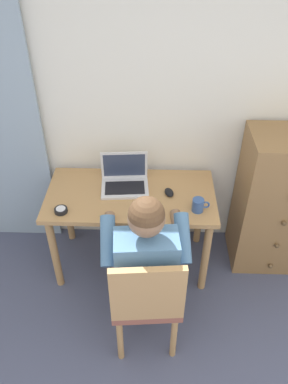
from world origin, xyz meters
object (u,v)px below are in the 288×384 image
at_px(person_seated, 145,254).
at_px(laptop, 125,180).
at_px(chair, 146,297).
at_px(desk_clock, 61,210).
at_px(desk, 131,205).
at_px(coffee_mug, 198,205).
at_px(computer_mouse, 169,192).
at_px(dresser, 276,202).

relative_size(person_seated, laptop, 3.39).
bearing_deg(person_seated, chair, -85.77).
bearing_deg(desk_clock, person_seated, -30.50).
distance_m(desk, chair, 0.75).
relative_size(person_seated, coffee_mug, 10.12).
bearing_deg(coffee_mug, chair, -120.42).
height_order(laptop, computer_mouse, laptop).
bearing_deg(computer_mouse, coffee_mug, -58.41).
distance_m(laptop, desk_clock, 0.52).
bearing_deg(coffee_mug, laptop, 153.08).
bearing_deg(chair, person_seated, 94.23).
distance_m(laptop, coffee_mug, 0.58).
height_order(dresser, coffee_mug, dresser).
bearing_deg(computer_mouse, desk_clock, 179.52).
height_order(laptop, desk_clock, laptop).
distance_m(computer_mouse, desk_clock, 0.77).
bearing_deg(desk_clock, coffee_mug, 2.74).
bearing_deg(desk, coffee_mug, -19.32).
relative_size(desk, computer_mouse, 12.17).
relative_size(laptop, computer_mouse, 3.59).
distance_m(chair, computer_mouse, 0.79).
distance_m(desk, coffee_mug, 0.52).
bearing_deg(chair, computer_mouse, 79.15).
distance_m(dresser, laptop, 1.16).
bearing_deg(laptop, computer_mouse, -15.75).
height_order(desk, chair, chair).
xyz_separation_m(chair, laptop, (-0.18, 0.83, 0.26)).
distance_m(laptop, computer_mouse, 0.34).
xyz_separation_m(chair, person_seated, (-0.01, 0.18, 0.18)).
xyz_separation_m(dresser, laptop, (-1.14, -0.01, 0.19)).
xyz_separation_m(desk, computer_mouse, (0.28, 0.01, 0.12)).
relative_size(dresser, chair, 1.28).
height_order(dresser, desk_clock, dresser).
height_order(desk, person_seated, person_seated).
distance_m(chair, desk_clock, 0.82).
relative_size(chair, computer_mouse, 8.97).
height_order(dresser, chair, dresser).
xyz_separation_m(desk, dresser, (1.09, 0.10, -0.03)).
distance_m(desk, laptop, 0.19).
bearing_deg(person_seated, coffee_mug, 47.99).
height_order(person_seated, computer_mouse, person_seated).
height_order(desk, coffee_mug, coffee_mug).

